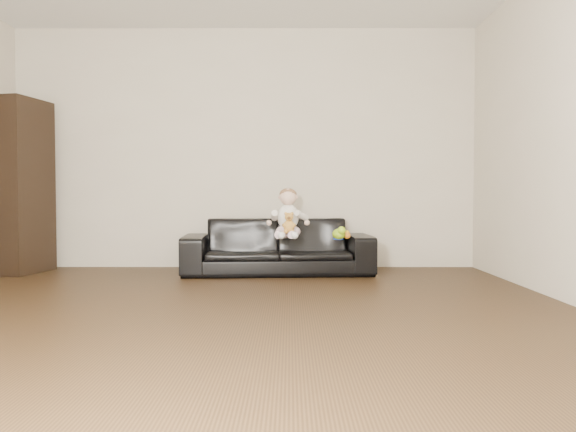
{
  "coord_description": "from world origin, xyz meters",
  "views": [
    {
      "loc": [
        0.49,
        -3.39,
        0.78
      ],
      "look_at": [
        0.47,
        2.16,
        0.58
      ],
      "focal_mm": 35.0,
      "sensor_mm": 36.0,
      "label": 1
    }
  ],
  "objects_px": {
    "sofa": "(278,246)",
    "teddy_bear": "(289,223)",
    "cabinet": "(18,186)",
    "baby": "(288,216)",
    "toy_rattle": "(347,235)",
    "toy_green": "(339,234)",
    "toy_blue_disc": "(338,239)"
  },
  "relations": [
    {
      "from": "baby",
      "to": "teddy_bear",
      "type": "distance_m",
      "value": 0.16
    },
    {
      "from": "cabinet",
      "to": "teddy_bear",
      "type": "distance_m",
      "value": 2.78
    },
    {
      "from": "teddy_bear",
      "to": "toy_rattle",
      "type": "relative_size",
      "value": 2.72
    },
    {
      "from": "teddy_bear",
      "to": "toy_rattle",
      "type": "distance_m",
      "value": 0.58
    },
    {
      "from": "sofa",
      "to": "toy_rattle",
      "type": "height_order",
      "value": "sofa"
    },
    {
      "from": "baby",
      "to": "toy_rattle",
      "type": "height_order",
      "value": "baby"
    },
    {
      "from": "cabinet",
      "to": "toy_rattle",
      "type": "distance_m",
      "value": 3.35
    },
    {
      "from": "sofa",
      "to": "toy_green",
      "type": "height_order",
      "value": "sofa"
    },
    {
      "from": "baby",
      "to": "toy_blue_disc",
      "type": "xyz_separation_m",
      "value": [
        0.49,
        -0.14,
        -0.21
      ]
    },
    {
      "from": "sofa",
      "to": "baby",
      "type": "bearing_deg",
      "value": -47.97
    },
    {
      "from": "cabinet",
      "to": "teddy_bear",
      "type": "height_order",
      "value": "cabinet"
    },
    {
      "from": "baby",
      "to": "teddy_bear",
      "type": "bearing_deg",
      "value": -69.02
    },
    {
      "from": "toy_rattle",
      "to": "teddy_bear",
      "type": "bearing_deg",
      "value": -175.54
    },
    {
      "from": "cabinet",
      "to": "baby",
      "type": "xyz_separation_m",
      "value": [
        2.73,
        -0.14,
        -0.3
      ]
    },
    {
      "from": "cabinet",
      "to": "toy_blue_disc",
      "type": "bearing_deg",
      "value": 5.9
    },
    {
      "from": "baby",
      "to": "teddy_bear",
      "type": "height_order",
      "value": "baby"
    },
    {
      "from": "toy_green",
      "to": "toy_blue_disc",
      "type": "xyz_separation_m",
      "value": [
        -0.0,
        0.02,
        -0.05
      ]
    },
    {
      "from": "sofa",
      "to": "toy_rattle",
      "type": "xyz_separation_m",
      "value": [
        0.68,
        -0.21,
        0.12
      ]
    },
    {
      "from": "toy_green",
      "to": "teddy_bear",
      "type": "bearing_deg",
      "value": 178.5
    },
    {
      "from": "teddy_bear",
      "to": "toy_rattle",
      "type": "xyz_separation_m",
      "value": [
        0.56,
        0.04,
        -0.12
      ]
    },
    {
      "from": "sofa",
      "to": "teddy_bear",
      "type": "bearing_deg",
      "value": -68.91
    },
    {
      "from": "sofa",
      "to": "toy_rattle",
      "type": "bearing_deg",
      "value": -20.62
    },
    {
      "from": "teddy_bear",
      "to": "toy_green",
      "type": "relative_size",
      "value": 1.31
    },
    {
      "from": "toy_green",
      "to": "sofa",
      "type": "bearing_deg",
      "value": 155.81
    },
    {
      "from": "baby",
      "to": "toy_rattle",
      "type": "xyz_separation_m",
      "value": [
        0.57,
        -0.11,
        -0.18
      ]
    },
    {
      "from": "baby",
      "to": "sofa",
      "type": "bearing_deg",
      "value": 152.58
    },
    {
      "from": "baby",
      "to": "toy_green",
      "type": "xyz_separation_m",
      "value": [
        0.49,
        -0.16,
        -0.17
      ]
    },
    {
      "from": "cabinet",
      "to": "teddy_bear",
      "type": "xyz_separation_m",
      "value": [
        2.74,
        -0.29,
        -0.36
      ]
    },
    {
      "from": "sofa",
      "to": "teddy_bear",
      "type": "xyz_separation_m",
      "value": [
        0.12,
        -0.25,
        0.25
      ]
    },
    {
      "from": "teddy_bear",
      "to": "toy_blue_disc",
      "type": "xyz_separation_m",
      "value": [
        0.48,
        0.01,
        -0.15
      ]
    },
    {
      "from": "toy_blue_disc",
      "to": "teddy_bear",
      "type": "bearing_deg",
      "value": -179.27
    },
    {
      "from": "baby",
      "to": "toy_green",
      "type": "bearing_deg",
      "value": -1.24
    }
  ]
}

